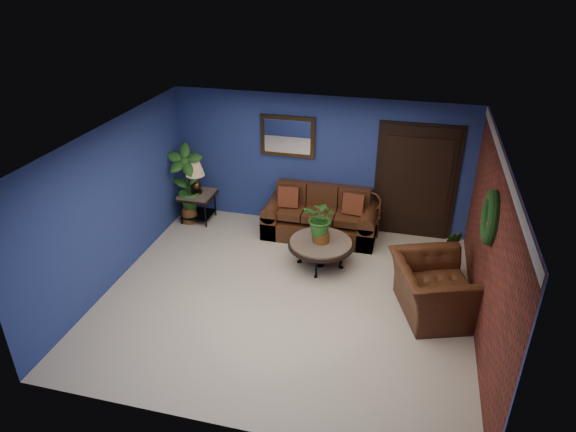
% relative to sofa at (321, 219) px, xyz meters
% --- Properties ---
extents(floor, '(5.50, 5.50, 0.00)m').
position_rel_sofa_xyz_m(floor, '(-0.13, -2.08, -0.30)').
color(floor, beige).
rests_on(floor, ground).
extents(wall_back, '(5.50, 0.04, 2.50)m').
position_rel_sofa_xyz_m(wall_back, '(-0.13, 0.42, 0.95)').
color(wall_back, navy).
rests_on(wall_back, ground).
extents(wall_left, '(0.04, 5.00, 2.50)m').
position_rel_sofa_xyz_m(wall_left, '(-2.88, -2.08, 0.95)').
color(wall_left, navy).
rests_on(wall_left, ground).
extents(wall_right_brick, '(0.04, 5.00, 2.50)m').
position_rel_sofa_xyz_m(wall_right_brick, '(2.62, -2.08, 0.95)').
color(wall_right_brick, maroon).
rests_on(wall_right_brick, ground).
extents(ceiling, '(5.50, 5.00, 0.02)m').
position_rel_sofa_xyz_m(ceiling, '(-0.13, -2.08, 2.20)').
color(ceiling, silver).
rests_on(ceiling, wall_back).
extents(crown_molding, '(0.03, 5.00, 0.14)m').
position_rel_sofa_xyz_m(crown_molding, '(2.59, -2.08, 2.13)').
color(crown_molding, white).
rests_on(crown_molding, wall_right_brick).
extents(wall_mirror, '(1.02, 0.06, 0.77)m').
position_rel_sofa_xyz_m(wall_mirror, '(-0.73, 0.38, 1.42)').
color(wall_mirror, '#412D16').
rests_on(wall_mirror, wall_back).
extents(closet_door, '(1.44, 0.06, 2.18)m').
position_rel_sofa_xyz_m(closet_door, '(1.62, 0.39, 0.75)').
color(closet_door, black).
rests_on(closet_door, wall_back).
extents(wreath, '(0.16, 0.72, 0.72)m').
position_rel_sofa_xyz_m(wreath, '(2.56, -2.03, 1.40)').
color(wreath, black).
rests_on(wreath, wall_right_brick).
extents(sofa, '(2.05, 0.88, 0.92)m').
position_rel_sofa_xyz_m(sofa, '(0.00, 0.00, 0.00)').
color(sofa, '#4D2616').
rests_on(sofa, ground).
extents(coffee_table, '(1.09, 1.09, 0.47)m').
position_rel_sofa_xyz_m(coffee_table, '(0.20, -1.07, 0.11)').
color(coffee_table, '#54504A').
rests_on(coffee_table, ground).
extents(end_table, '(0.64, 0.64, 0.58)m').
position_rel_sofa_xyz_m(end_table, '(-2.43, -0.03, 0.14)').
color(end_table, '#54504A').
rests_on(end_table, ground).
extents(table_lamp, '(0.36, 0.36, 0.60)m').
position_rel_sofa_xyz_m(table_lamp, '(-2.43, -0.03, 0.67)').
color(table_lamp, '#412D16').
rests_on(table_lamp, end_table).
extents(side_chair, '(0.43, 0.43, 0.89)m').
position_rel_sofa_xyz_m(side_chair, '(0.87, 0.04, 0.20)').
color(side_chair, '#582E19').
rests_on(side_chair, ground).
extents(armchair, '(1.44, 1.54, 0.81)m').
position_rel_sofa_xyz_m(armchair, '(2.02, -1.90, 0.10)').
color(armchair, '#4D2616').
rests_on(armchair, ground).
extents(coffee_plant, '(0.65, 0.59, 0.75)m').
position_rel_sofa_xyz_m(coffee_plant, '(0.20, -1.07, 0.58)').
color(coffee_plant, brown).
rests_on(coffee_plant, coffee_table).
extents(floor_plant, '(0.41, 0.34, 0.87)m').
position_rel_sofa_xyz_m(floor_plant, '(2.22, -0.89, 0.16)').
color(floor_plant, brown).
rests_on(floor_plant, ground).
extents(tall_plant, '(0.79, 0.64, 1.55)m').
position_rel_sofa_xyz_m(tall_plant, '(-2.58, -0.13, 0.54)').
color(tall_plant, brown).
rests_on(tall_plant, ground).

